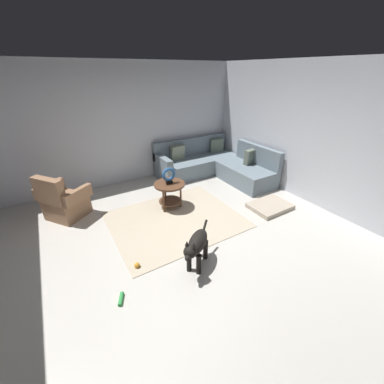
{
  "coord_description": "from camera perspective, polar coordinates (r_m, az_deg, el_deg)",
  "views": [
    {
      "loc": [
        -1.49,
        -2.6,
        2.5
      ],
      "look_at": [
        0.45,
        0.6,
        0.55
      ],
      "focal_mm": 22.03,
      "sensor_mm": 36.0,
      "label": 1
    }
  ],
  "objects": [
    {
      "name": "dog_bed_mat",
      "position": [
        5.03,
        18.32,
        -3.27
      ],
      "size": [
        0.8,
        0.6,
        0.09
      ],
      "primitive_type": "cube",
      "color": "#B2A38E",
      "rests_on": "ground_plane"
    },
    {
      "name": "ground_plane",
      "position": [
        3.94,
        -1.09,
        -12.87
      ],
      "size": [
        6.0,
        6.0,
        0.1
      ],
      "primitive_type": "cube",
      "color": "beige"
    },
    {
      "name": "side_table",
      "position": [
        4.64,
        -5.45,
        0.72
      ],
      "size": [
        0.6,
        0.6,
        0.54
      ],
      "color": "brown",
      "rests_on": "ground_plane"
    },
    {
      "name": "sectional_couch",
      "position": [
        6.19,
        5.45,
        6.49
      ],
      "size": [
        2.2,
        2.25,
        0.88
      ],
      "color": "slate",
      "rests_on": "ground_plane"
    },
    {
      "name": "dog",
      "position": [
        3.28,
        1.15,
        -12.76
      ],
      "size": [
        0.69,
        0.57,
        0.63
      ],
      "rotation": [
        0.0,
        0.0,
        2.25
      ],
      "color": "black",
      "rests_on": "ground_plane"
    },
    {
      "name": "dog_toy_rope",
      "position": [
        3.26,
        -16.82,
        -23.53
      ],
      "size": [
        0.12,
        0.18,
        0.05
      ],
      "primitive_type": "cylinder",
      "rotation": [
        0.0,
        1.57,
        1.13
      ],
      "color": "green",
      "rests_on": "ground_plane"
    },
    {
      "name": "armchair",
      "position": [
        4.97,
        -28.64,
        -2.12
      ],
      "size": [
        0.96,
        1.0,
        0.88
      ],
      "rotation": [
        0.0,
        0.0,
        -0.93
      ],
      "color": "#936B4C",
      "rests_on": "ground_plane"
    },
    {
      "name": "wall_back",
      "position": [
        5.85,
        -16.44,
        15.11
      ],
      "size": [
        6.0,
        0.12,
        2.7
      ],
      "primitive_type": "cube",
      "color": "silver",
      "rests_on": "ground_plane"
    },
    {
      "name": "wall_right",
      "position": [
        5.27,
        28.24,
        11.72
      ],
      "size": [
        0.12,
        6.0,
        2.7
      ],
      "primitive_type": "cube",
      "color": "silver",
      "rests_on": "ground_plane"
    },
    {
      "name": "dog_toy_ball",
      "position": [
        3.58,
        -13.17,
        -16.88
      ],
      "size": [
        0.08,
        0.08,
        0.08
      ],
      "primitive_type": "sphere",
      "color": "orange",
      "rests_on": "ground_plane"
    },
    {
      "name": "area_rug",
      "position": [
        4.45,
        -4.0,
        -6.65
      ],
      "size": [
        2.3,
        1.9,
        0.01
      ],
      "primitive_type": "cube",
      "color": "#BCAD93",
      "rests_on": "ground_plane"
    },
    {
      "name": "torus_sculpture",
      "position": [
        4.52,
        -5.61,
        4.05
      ],
      "size": [
        0.28,
        0.08,
        0.33
      ],
      "color": "black",
      "rests_on": "side_table"
    }
  ]
}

